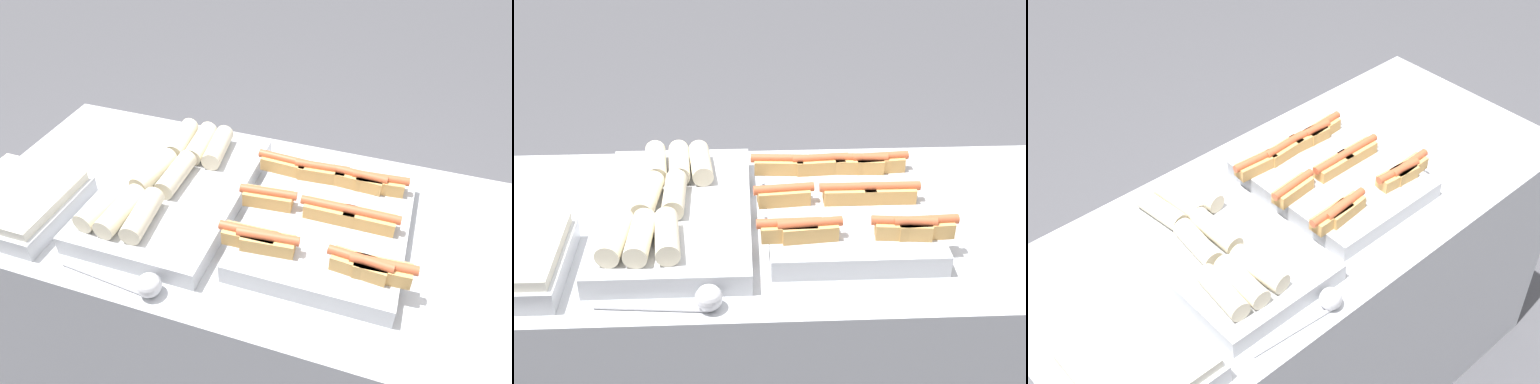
{
  "view_description": "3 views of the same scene",
  "coord_description": "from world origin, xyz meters",
  "views": [
    {
      "loc": [
        0.25,
        -0.9,
        1.71
      ],
      "look_at": [
        -0.06,
        0.0,
        0.94
      ],
      "focal_mm": 35.0,
      "sensor_mm": 36.0,
      "label": 1
    },
    {
      "loc": [
        -0.12,
        -1.41,
        1.78
      ],
      "look_at": [
        -0.06,
        0.0,
        0.94
      ],
      "focal_mm": 50.0,
      "sensor_mm": 36.0,
      "label": 2
    },
    {
      "loc": [
        -1.01,
        -1.05,
        2.15
      ],
      "look_at": [
        -0.06,
        0.0,
        0.94
      ],
      "focal_mm": 50.0,
      "sensor_mm": 36.0,
      "label": 3
    }
  ],
  "objects": [
    {
      "name": "counter",
      "position": [
        0.0,
        0.0,
        0.43
      ],
      "size": [
        1.62,
        0.72,
        0.86
      ],
      "color": "#B7BABF",
      "rests_on": "ground_plane"
    },
    {
      "name": "tray_hotdogs",
      "position": [
        0.12,
        -0.0,
        0.89
      ],
      "size": [
        0.44,
        0.47,
        0.1
      ],
      "color": "#B7BABF",
      "rests_on": "counter"
    },
    {
      "name": "serving_spoon_near",
      "position": [
        -0.21,
        -0.31,
        0.88
      ],
      "size": [
        0.26,
        0.05,
        0.05
      ],
      "color": "silver",
      "rests_on": "counter"
    },
    {
      "name": "tray_side_front",
      "position": [
        -0.63,
        -0.18,
        0.89
      ],
      "size": [
        0.28,
        0.27,
        0.07
      ],
      "color": "#B7BABF",
      "rests_on": "counter"
    },
    {
      "name": "tray_wraps",
      "position": [
        -0.29,
        -0.0,
        0.9
      ],
      "size": [
        0.35,
        0.55,
        0.1
      ],
      "color": "#B7BABF",
      "rests_on": "counter"
    }
  ]
}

